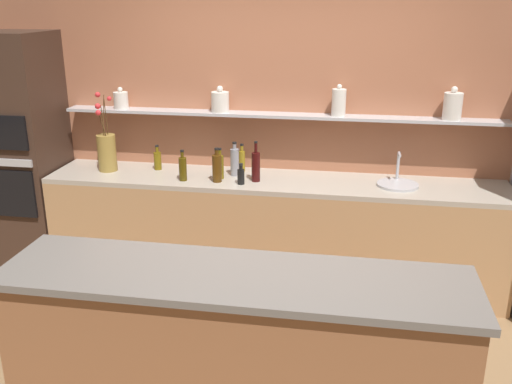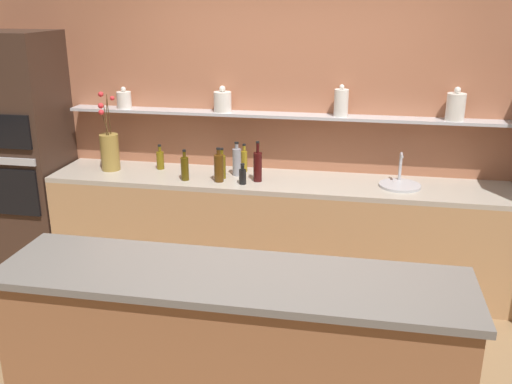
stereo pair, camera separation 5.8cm
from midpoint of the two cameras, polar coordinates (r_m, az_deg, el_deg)
ground_plane at (r=3.96m, az=0.36°, el=-17.16°), size 12.00×12.00×0.00m
back_wall_unit at (r=4.89m, az=3.79°, el=6.75°), size 5.20×0.28×2.60m
back_counter_unit at (r=4.81m, az=2.25°, el=-3.97°), size 3.76×0.62×0.92m
island_counter at (r=3.14m, az=-1.84°, el=-16.46°), size 2.40×0.61×1.02m
oven_tower at (r=5.39m, az=-21.70°, el=3.64°), size 0.64×0.64×2.07m
flower_vase at (r=5.02m, az=-14.11°, el=4.09°), size 0.16×0.17×0.67m
sink_fixture at (r=4.62m, az=14.54°, el=0.81°), size 0.33×0.33×0.25m
bottle_spirit_0 at (r=4.73m, az=-1.58°, el=3.08°), size 0.07×0.07×0.28m
bottle_oil_1 at (r=4.98m, az=-9.23°, el=3.21°), size 0.06×0.06×0.21m
bottle_oil_2 at (r=4.64m, az=-6.78°, el=2.41°), size 0.06×0.06×0.25m
bottle_spirit_3 at (r=4.58m, az=-3.38°, el=2.45°), size 0.08×0.08×0.28m
bottle_oil_4 at (r=4.66m, az=-3.06°, el=2.61°), size 0.06×0.06×0.26m
bottle_oil_5 at (r=4.85m, az=-0.85°, el=3.21°), size 0.05×0.05×0.24m
bottle_wine_6 at (r=4.57m, az=0.53°, el=2.61°), size 0.07×0.07×0.33m
bottle_sauce_7 at (r=4.52m, az=-0.98°, el=1.64°), size 0.06×0.06×0.17m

